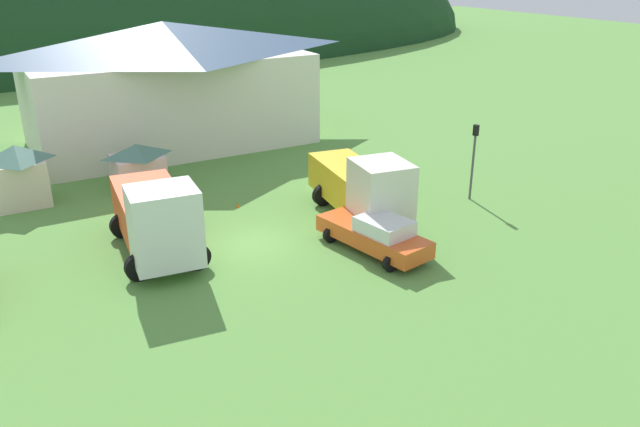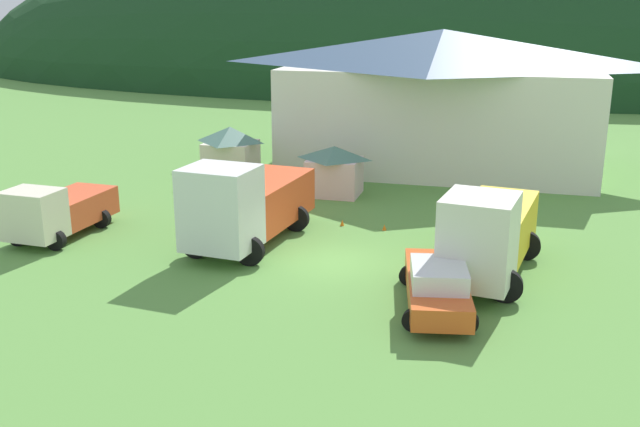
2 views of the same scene
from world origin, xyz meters
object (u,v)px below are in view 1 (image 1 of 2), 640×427
heavy_rig_striped (363,187)px  service_pickup_orange (375,234)px  traffic_cone_near_pickup (238,207)px  play_shed_pink (138,166)px  traffic_cone_mid_row (201,213)px  traffic_light_east (474,154)px  play_shed_cream (19,174)px  depot_building (167,82)px  heavy_rig_white (156,216)px

heavy_rig_striped → service_pickup_orange: heavy_rig_striped is taller
service_pickup_orange → traffic_cone_near_pickup: (-3.02, 7.71, -0.83)m
play_shed_pink → service_pickup_orange: (6.49, -12.87, -0.45)m
service_pickup_orange → play_shed_pink: bearing=-163.5°
play_shed_pink → traffic_cone_mid_row: bearing=-72.4°
service_pickup_orange → traffic_light_east: traffic_light_east is taller
traffic_cone_mid_row → play_shed_cream: bearing=142.6°
play_shed_pink → traffic_cone_mid_row: 5.40m
heavy_rig_striped → traffic_light_east: bearing=95.0°
depot_building → heavy_rig_white: 17.56m
heavy_rig_striped → depot_building: bearing=-160.1°
heavy_rig_striped → service_pickup_orange: bearing=-15.8°
depot_building → heavy_rig_striped: depot_building is taller
traffic_light_east → traffic_cone_near_pickup: bearing=155.4°
depot_building → play_shed_cream: (-10.07, -7.26, -2.45)m
play_shed_cream → heavy_rig_white: size_ratio=0.41×
play_shed_cream → traffic_light_east: 22.76m
service_pickup_orange → traffic_cone_mid_row: (-4.90, 7.88, -0.83)m
play_shed_cream → traffic_light_east: bearing=-28.1°
play_shed_cream → traffic_cone_near_pickup: (9.21, -5.76, -1.60)m
depot_building → traffic_cone_near_pickup: size_ratio=37.67×
play_shed_cream → heavy_rig_striped: (13.65, -10.34, 0.10)m
play_shed_pink → heavy_rig_striped: bearing=-50.9°
heavy_rig_striped → play_shed_pink: bearing=-132.5°
heavy_rig_white → service_pickup_orange: bearing=67.6°
play_shed_pink → traffic_light_east: traffic_light_east is taller
play_shed_cream → service_pickup_orange: bearing=-47.8°
play_shed_pink → service_pickup_orange: size_ratio=0.49×
play_shed_cream → play_shed_pink: play_shed_cream is taller
play_shed_pink → traffic_light_east: (14.32, -10.12, 1.15)m
heavy_rig_striped → play_shed_cream: bearing=-118.7°
depot_building → traffic_light_east: depot_building is taller
heavy_rig_striped → traffic_cone_near_pickup: heavy_rig_striped is taller
play_shed_pink → service_pickup_orange: bearing=-63.2°
play_shed_cream → traffic_cone_mid_row: play_shed_cream is taller
heavy_rig_white → service_pickup_orange: heavy_rig_white is taller
depot_building → service_pickup_orange: bearing=-84.1°
play_shed_pink → traffic_cone_mid_row: (1.59, -5.00, -1.28)m
service_pickup_orange → traffic_cone_mid_row: bearing=-158.3°
traffic_light_east → heavy_rig_white: bearing=174.3°
depot_building → play_shed_cream: size_ratio=5.99×
heavy_rig_white → heavy_rig_striped: (9.42, -1.20, -0.04)m
depot_building → play_shed_pink: 9.39m
heavy_rig_white → heavy_rig_striped: 9.50m
heavy_rig_white → play_shed_pink: bearing=175.9°
traffic_light_east → traffic_cone_near_pickup: size_ratio=7.96×
traffic_light_east → traffic_cone_near_pickup: traffic_light_east is taller
traffic_cone_mid_row → traffic_light_east: bearing=-21.9°
service_pickup_orange → heavy_rig_white: bearing=-128.7°
play_shed_cream → traffic_cone_mid_row: size_ratio=6.01×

